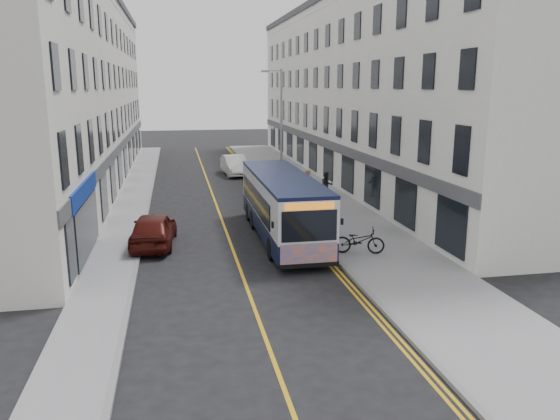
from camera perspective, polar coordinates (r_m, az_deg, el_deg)
name	(u,v)px	position (r m, az deg, el deg)	size (l,w,h in m)	color
ground	(242,275)	(20.89, -3.98, -6.77)	(140.00, 140.00, 0.00)	black
pavement_east	(320,202)	(33.41, 4.16, 0.84)	(4.50, 64.00, 0.12)	gray
pavement_west	(130,210)	(32.41, -15.43, 0.02)	(2.00, 64.00, 0.12)	gray
kerb_east	(284,203)	(32.91, 0.38, 0.69)	(0.18, 64.00, 0.13)	slate
kerb_west	(148,209)	(32.34, -13.66, 0.11)	(0.18, 64.00, 0.13)	slate
road_centre_line	(217,207)	(32.39, -6.58, 0.30)	(0.12, 64.00, 0.01)	#CD9512
road_dbl_yellow_inner	(276,205)	(32.84, -0.39, 0.56)	(0.10, 64.00, 0.01)	#CD9512
road_dbl_yellow_outer	(280,205)	(32.87, -0.05, 0.57)	(0.10, 64.00, 0.01)	#CD9512
terrace_east	(357,92)	(42.83, 8.07, 12.08)	(6.00, 46.00, 13.00)	white
terrace_west	(74,93)	(41.09, -20.72, 11.36)	(6.00, 46.00, 13.00)	silver
streetlamp	(280,129)	(34.26, 0.01, 8.48)	(1.32, 0.18, 8.00)	gray
city_bus	(282,204)	(25.26, 0.25, 0.61)	(2.43, 10.37, 3.01)	black
bicycle	(359,241)	(23.11, 8.28, -3.18)	(0.74, 2.11, 1.11)	black
pedestrian_near	(308,186)	(32.67, 2.93, 2.48)	(0.73, 0.48, 2.00)	brown
pedestrian_far	(327,185)	(33.99, 4.90, 2.58)	(0.82, 0.64, 1.69)	black
car_white	(235,165)	(43.92, -4.75, 4.68)	(1.65, 4.73, 1.56)	silver
car_maroon	(153,229)	(24.93, -13.09, -1.96)	(1.82, 4.52, 1.54)	#46100B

